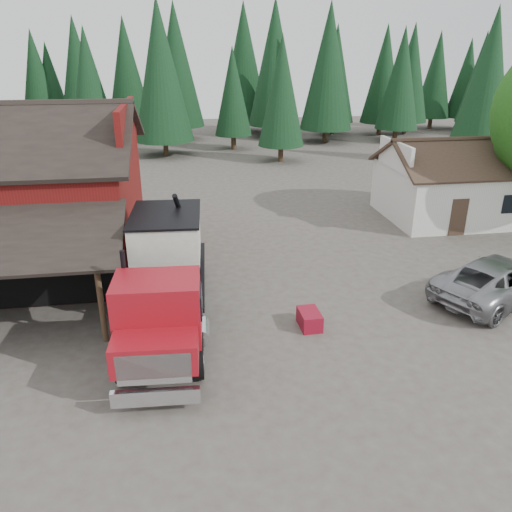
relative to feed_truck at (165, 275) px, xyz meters
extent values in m
plane|color=#484039|center=(3.49, -2.82, -2.00)|extent=(120.00, 120.00, 0.00)
cube|color=black|center=(-7.51, 9.68, 4.00)|extent=(12.80, 5.53, 2.35)
cube|color=#631011|center=(-1.51, 7.18, 4.00)|extent=(0.25, 7.00, 2.00)
cylinder|color=#382619|center=(-2.11, -0.72, -0.60)|extent=(0.20, 0.20, 2.80)
cube|color=silver|center=(16.49, 10.18, -0.50)|extent=(8.00, 6.00, 3.00)
cube|color=#38281E|center=(16.49, 8.68, 1.75)|extent=(8.60, 3.42, 1.80)
cube|color=#38281E|center=(16.49, 11.68, 1.75)|extent=(8.60, 3.42, 1.80)
cube|color=silver|center=(12.49, 10.18, 1.75)|extent=(0.20, 4.20, 1.50)
cube|color=#38281E|center=(14.99, 7.16, -1.00)|extent=(0.90, 0.06, 2.00)
cylinder|color=#382619|center=(9.49, 27.18, -1.20)|extent=(0.44, 0.44, 1.60)
cone|color=black|center=(9.49, 27.18, 3.90)|extent=(3.96, 3.96, 9.00)
cylinder|color=#382619|center=(25.49, 23.18, -1.20)|extent=(0.44, 0.44, 1.60)
cone|color=black|center=(25.49, 23.18, 4.90)|extent=(4.84, 4.84, 11.00)
cylinder|color=#382619|center=(-0.51, 31.18, -1.20)|extent=(0.44, 0.44, 1.60)
cone|color=black|center=(-0.51, 31.18, 5.40)|extent=(5.28, 5.28, 12.00)
cylinder|color=black|center=(-1.27, -3.07, -1.43)|extent=(0.43, 1.16, 1.14)
cylinder|color=black|center=(0.90, -3.19, -1.43)|extent=(0.43, 1.16, 1.14)
cylinder|color=black|center=(-0.99, 1.89, -1.43)|extent=(0.43, 1.16, 1.14)
cylinder|color=black|center=(1.18, 1.77, -1.43)|extent=(0.43, 1.16, 1.14)
cylinder|color=black|center=(-0.91, 3.34, -1.43)|extent=(0.43, 1.16, 1.14)
cylinder|color=black|center=(1.26, 3.22, -1.43)|extent=(0.43, 1.16, 1.14)
cube|color=black|center=(0.00, 0.18, -1.01)|extent=(1.64, 8.95, 0.41)
cube|color=silver|center=(-0.27, -4.73, -1.43)|extent=(2.39, 0.32, 0.47)
cube|color=silver|center=(-0.27, -4.63, -0.60)|extent=(1.97, 0.21, 0.93)
cube|color=maroon|center=(-0.23, -4.01, -0.44)|extent=(2.40, 1.47, 0.88)
cube|color=maroon|center=(-0.16, -2.66, 0.13)|extent=(2.58, 1.90, 1.92)
cube|color=black|center=(-0.20, -3.49, 0.44)|extent=(2.18, 0.20, 0.93)
cylinder|color=black|center=(-1.14, -1.68, 0.69)|extent=(0.15, 0.15, 1.86)
cube|color=black|center=(-0.10, -1.63, 0.07)|extent=(2.54, 0.27, 1.66)
cube|color=black|center=(0.08, 1.63, -0.73)|extent=(2.97, 6.14, 0.17)
cube|color=silver|center=(0.08, 1.63, 0.80)|extent=(2.57, 3.54, 1.66)
cone|color=silver|center=(0.08, 1.63, -0.24)|extent=(2.40, 2.40, 0.72)
cube|color=black|center=(0.08, 1.63, 1.65)|extent=(2.68, 3.65, 0.08)
cylinder|color=black|center=(0.79, 3.04, 0.69)|extent=(0.89, 2.23, 3.16)
cube|color=maroon|center=(-0.40, 4.14, -0.44)|extent=(0.67, 0.86, 0.47)
cylinder|color=silver|center=(1.07, -2.06, -1.12)|extent=(0.64, 1.07, 0.58)
imported|color=#939499|center=(12.68, 0.18, -1.19)|extent=(6.42, 5.08, 1.62)
cube|color=maroon|center=(4.94, -0.85, -1.70)|extent=(0.73, 1.12, 0.60)
camera|label=1|loc=(0.73, -15.84, 7.15)|focal=35.00mm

